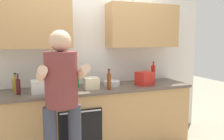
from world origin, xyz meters
TOP-DOWN VIEW (x-y plane):
  - back_wall_unit at (-0.00, 0.28)m, footprint 4.00×0.38m
  - counter at (-0.00, -0.00)m, footprint 2.84×0.67m
  - person_standing at (-0.55, -0.67)m, footprint 0.49×0.45m
  - bottle_soy at (-0.37, -0.19)m, footprint 0.07×0.07m
  - bottle_wine at (-0.98, -0.06)m, footprint 0.05×0.05m
  - bottle_vinegar at (0.15, -0.18)m, footprint 0.06×0.06m
  - bottle_oil at (-1.02, 0.15)m, footprint 0.08×0.08m
  - bottle_hotsauce at (1.05, 0.17)m, footprint 0.07×0.07m
  - bottle_soda at (-0.22, 0.10)m, footprint 0.06×0.06m
  - cup_tea at (-0.52, 0.05)m, footprint 0.08×0.08m
  - mixing_bowl at (0.28, 0.05)m, footprint 0.24×0.24m
  - grocery_bag_crisps at (0.75, -0.08)m, footprint 0.27×0.26m
  - grocery_bag_rice at (-0.06, -0.05)m, footprint 0.20×0.20m
  - grocery_bag_produce at (-0.72, -0.08)m, footprint 0.24×0.18m

SIDE VIEW (x-z plane):
  - counter at x=0.00m, z-range 0.00..0.90m
  - mixing_bowl at x=0.28m, z-range 0.90..0.97m
  - cup_tea at x=-0.52m, z-range 0.90..1.00m
  - grocery_bag_rice at x=-0.06m, z-range 0.90..1.05m
  - grocery_bag_produce at x=-0.72m, z-range 0.90..1.06m
  - person_standing at x=-0.55m, z-range 0.15..1.82m
  - bottle_oil at x=-1.02m, z-range 0.87..1.11m
  - grocery_bag_crisps at x=0.75m, z-range 0.90..1.09m
  - bottle_wine at x=-0.98m, z-range 0.87..1.13m
  - bottle_vinegar at x=0.15m, z-range 0.88..1.16m
  - bottle_soda at x=-0.22m, z-range 0.88..1.16m
  - bottle_hotsauce at x=1.05m, z-range 0.87..1.19m
  - bottle_soy at x=-0.37m, z-range 0.88..1.18m
  - back_wall_unit at x=0.00m, z-range 0.24..2.74m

